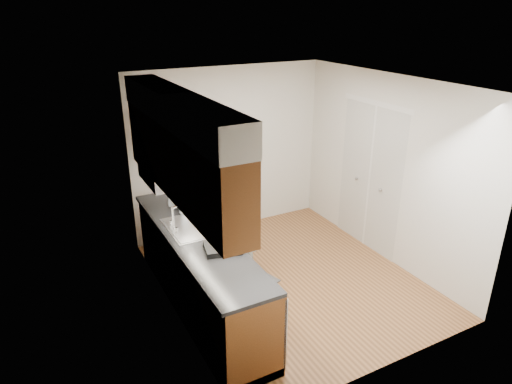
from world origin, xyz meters
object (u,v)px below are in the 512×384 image
(soap_bottle_b, at_px, (171,198))
(soap_bottle_c, at_px, (180,202))
(soap_bottle_a, at_px, (183,202))
(steel_can, at_px, (187,203))
(soda_can, at_px, (187,203))
(person, at_px, (244,216))
(dish_rack, at_px, (223,247))

(soap_bottle_b, distance_m, soap_bottle_c, 0.15)
(soap_bottle_a, relative_size, steel_can, 2.53)
(soap_bottle_a, height_order, soda_can, soap_bottle_a)
(soap_bottle_a, distance_m, soap_bottle_b, 0.32)
(person, xyz_separation_m, soap_bottle_a, (-0.68, 0.26, 0.23))
(soap_bottle_a, relative_size, soap_bottle_c, 1.91)
(steel_can, bearing_deg, dish_rack, -92.06)
(soap_bottle_c, bearing_deg, soda_can, -19.10)
(person, distance_m, soda_can, 0.73)
(soap_bottle_c, bearing_deg, person, -33.49)
(steel_can, xyz_separation_m, dish_rack, (-0.04, -1.19, -0.03))
(soap_bottle_b, xyz_separation_m, soap_bottle_c, (0.07, -0.13, -0.02))
(soap_bottle_b, height_order, dish_rack, soap_bottle_b)
(soap_bottle_c, distance_m, soda_can, 0.09)
(person, distance_m, soap_bottle_b, 0.95)
(person, bearing_deg, soap_bottle_a, 68.41)
(person, height_order, soap_bottle_b, person)
(person, relative_size, soap_bottle_c, 10.71)
(soap_bottle_c, xyz_separation_m, soda_can, (0.08, -0.03, -0.02))
(person, relative_size, soda_can, 13.34)
(soap_bottle_c, bearing_deg, steel_can, -8.87)
(soap_bottle_b, bearing_deg, steel_can, -44.44)
(soap_bottle_b, height_order, soda_can, soap_bottle_b)
(soap_bottle_b, relative_size, soda_can, 1.53)
(soap_bottle_a, xyz_separation_m, soap_bottle_b, (-0.05, 0.31, -0.05))
(soap_bottle_b, relative_size, soap_bottle_c, 1.23)
(steel_can, bearing_deg, soap_bottle_b, 135.56)
(soap_bottle_c, distance_m, steel_can, 0.09)
(person, relative_size, soap_bottle_b, 8.71)
(person, bearing_deg, soda_can, 54.42)
(person, distance_m, steel_can, 0.74)
(dish_rack, bearing_deg, soap_bottle_b, 107.91)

